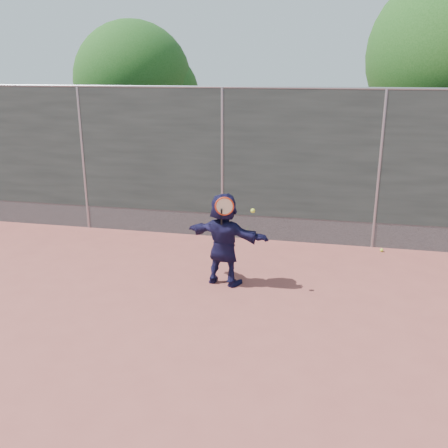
# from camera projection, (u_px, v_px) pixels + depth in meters

# --- Properties ---
(ground) EXTENTS (80.00, 80.00, 0.00)m
(ground) POSITION_uv_depth(u_px,v_px,m) (171.00, 314.00, 7.10)
(ground) COLOR #9E4C42
(ground) RESTS_ON ground
(player) EXTENTS (1.47, 0.78, 1.51)m
(player) POSITION_uv_depth(u_px,v_px,m) (224.00, 239.00, 7.92)
(player) COLOR #171539
(player) RESTS_ON ground
(ball_ground) EXTENTS (0.07, 0.07, 0.07)m
(ball_ground) POSITION_uv_depth(u_px,v_px,m) (382.00, 250.00, 9.50)
(ball_ground) COLOR #CCE633
(ball_ground) RESTS_ON ground
(fence) EXTENTS (20.00, 0.06, 3.03)m
(fence) POSITION_uv_depth(u_px,v_px,m) (222.00, 161.00, 9.89)
(fence) COLOR #38423D
(fence) RESTS_ON ground
(swing_action) EXTENTS (0.62, 0.13, 0.51)m
(swing_action) POSITION_uv_depth(u_px,v_px,m) (227.00, 208.00, 7.55)
(swing_action) COLOR red
(swing_action) RESTS_ON ground
(tree_left) EXTENTS (3.15, 3.00, 4.53)m
(tree_left) POSITION_uv_depth(u_px,v_px,m) (140.00, 84.00, 12.89)
(tree_left) COLOR #382314
(tree_left) RESTS_ON ground
(weed_clump) EXTENTS (0.68, 0.07, 0.30)m
(weed_clump) POSITION_uv_depth(u_px,v_px,m) (235.00, 233.00, 10.16)
(weed_clump) COLOR #387226
(weed_clump) RESTS_ON ground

